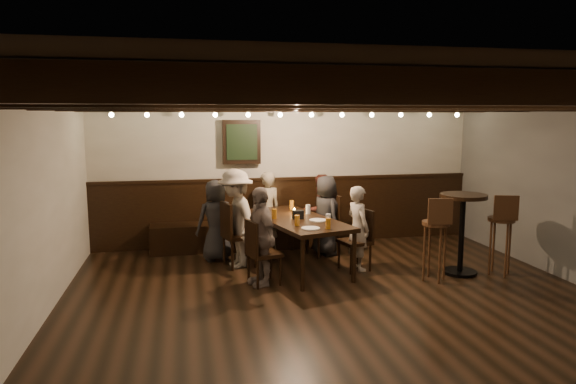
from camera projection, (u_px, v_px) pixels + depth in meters
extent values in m
plane|color=black|center=(353.00, 320.00, 5.53)|extent=(7.00, 7.00, 0.00)
plane|color=black|center=(357.00, 94.00, 5.17)|extent=(7.00, 7.00, 0.00)
plane|color=beige|center=(288.00, 173.00, 8.74)|extent=(6.50, 0.00, 6.50)
plane|color=beige|center=(18.00, 224.00, 4.71)|extent=(0.00, 7.00, 7.00)
cube|color=black|center=(288.00, 211.00, 8.80)|extent=(6.50, 0.08, 1.10)
cube|color=black|center=(244.00, 235.00, 8.44)|extent=(3.00, 0.45, 0.45)
cube|color=black|center=(241.00, 142.00, 8.41)|extent=(0.62, 0.12, 0.72)
cube|color=black|center=(242.00, 142.00, 8.34)|extent=(0.50, 0.02, 0.58)
cube|color=black|center=(563.00, 88.00, 2.38)|extent=(6.50, 0.10, 0.16)
cube|color=black|center=(441.00, 97.00, 3.50)|extent=(6.50, 0.10, 0.16)
cube|color=black|center=(378.00, 101.00, 4.63)|extent=(6.50, 0.10, 0.16)
cube|color=black|center=(340.00, 104.00, 5.75)|extent=(6.50, 0.10, 0.16)
cube|color=black|center=(314.00, 106.00, 6.87)|extent=(6.50, 0.10, 0.16)
cube|color=black|center=(296.00, 107.00, 8.00)|extent=(6.50, 0.10, 0.16)
sphere|color=#FFE099|center=(111.00, 115.00, 7.45)|extent=(0.07, 0.07, 0.07)
sphere|color=#FFE099|center=(207.00, 115.00, 7.72)|extent=(0.07, 0.07, 0.07)
sphere|color=#FFE099|center=(296.00, 115.00, 8.00)|extent=(0.07, 0.07, 0.07)
sphere|color=#FFE099|center=(379.00, 115.00, 8.27)|extent=(0.07, 0.07, 0.07)
sphere|color=#FFE099|center=(457.00, 115.00, 8.54)|extent=(0.07, 0.07, 0.07)
cube|color=black|center=(296.00, 220.00, 7.31)|extent=(1.34, 2.11, 0.06)
cylinder|color=black|center=(303.00, 265.00, 6.39)|extent=(0.06, 0.06, 0.67)
cylinder|color=black|center=(248.00, 235.00, 8.02)|extent=(0.06, 0.06, 0.67)
cylinder|color=black|center=(354.00, 258.00, 6.72)|extent=(0.06, 0.06, 0.67)
cylinder|color=black|center=(291.00, 230.00, 8.35)|extent=(0.06, 0.06, 0.67)
cube|color=black|center=(239.00, 236.00, 7.45)|extent=(0.53, 0.53, 0.05)
cube|color=black|center=(226.00, 219.00, 7.32)|extent=(0.15, 0.43, 0.48)
cube|color=black|center=(264.00, 254.00, 6.65)|extent=(0.48, 0.48, 0.05)
cube|color=black|center=(251.00, 237.00, 6.54)|extent=(0.13, 0.39, 0.43)
cube|color=black|center=(323.00, 227.00, 8.06)|extent=(0.53, 0.53, 0.05)
cube|color=black|center=(334.00, 209.00, 8.10)|extent=(0.15, 0.43, 0.47)
cube|color=black|center=(355.00, 242.00, 7.26)|extent=(0.48, 0.48, 0.05)
cube|color=black|center=(366.00, 224.00, 7.31)|extent=(0.14, 0.39, 0.43)
imported|color=#292A2C|center=(216.00, 220.00, 7.73)|extent=(0.68, 0.53, 1.23)
imported|color=gray|center=(267.00, 211.00, 8.25)|extent=(0.54, 0.42, 1.30)
imported|color=#51241B|center=(320.00, 211.00, 8.52)|extent=(0.69, 0.60, 1.22)
imported|color=#A49A8B|center=(236.00, 218.00, 7.38)|extent=(0.75, 1.03, 1.43)
imported|color=gray|center=(260.00, 236.00, 6.60)|extent=(0.49, 0.81, 1.29)
imported|color=#242427|center=(326.00, 215.00, 8.05)|extent=(0.54, 0.69, 1.25)
imported|color=#A99E8F|center=(358.00, 228.00, 7.26)|extent=(0.39, 0.50, 1.21)
cylinder|color=#BF7219|center=(259.00, 207.00, 7.80)|extent=(0.07, 0.07, 0.14)
cylinder|color=#BF7219|center=(292.00, 205.00, 7.98)|extent=(0.07, 0.07, 0.14)
cylinder|color=#BF7219|center=(274.00, 214.00, 7.26)|extent=(0.07, 0.07, 0.14)
cylinder|color=silver|center=(308.00, 209.00, 7.61)|extent=(0.07, 0.07, 0.14)
cylinder|color=#BF7219|center=(297.00, 220.00, 6.80)|extent=(0.07, 0.07, 0.14)
cylinder|color=silver|center=(328.00, 219.00, 6.90)|extent=(0.07, 0.07, 0.14)
cylinder|color=#BF7219|center=(328.00, 224.00, 6.61)|extent=(0.07, 0.07, 0.14)
cylinder|color=white|center=(311.00, 228.00, 6.62)|extent=(0.24, 0.24, 0.01)
cylinder|color=white|center=(318.00, 220.00, 7.12)|extent=(0.24, 0.24, 0.01)
cube|color=black|center=(298.00, 215.00, 7.26)|extent=(0.15, 0.10, 0.12)
cylinder|color=beige|center=(294.00, 212.00, 7.62)|extent=(0.05, 0.05, 0.05)
cylinder|color=black|center=(460.00, 272.00, 7.15)|extent=(0.46, 0.46, 0.04)
cylinder|color=black|center=(462.00, 235.00, 7.07)|extent=(0.07, 0.07, 1.05)
cylinder|color=black|center=(464.00, 196.00, 6.99)|extent=(0.63, 0.63, 0.05)
cylinder|color=#311E0F|center=(436.00, 223.00, 6.74)|extent=(0.36, 0.36, 0.05)
cube|color=#311E0F|center=(440.00, 212.00, 6.55)|extent=(0.32, 0.09, 0.34)
cylinder|color=#311E0F|center=(502.00, 219.00, 6.99)|extent=(0.36, 0.36, 0.05)
cube|color=#311E0F|center=(506.00, 208.00, 6.80)|extent=(0.31, 0.13, 0.34)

